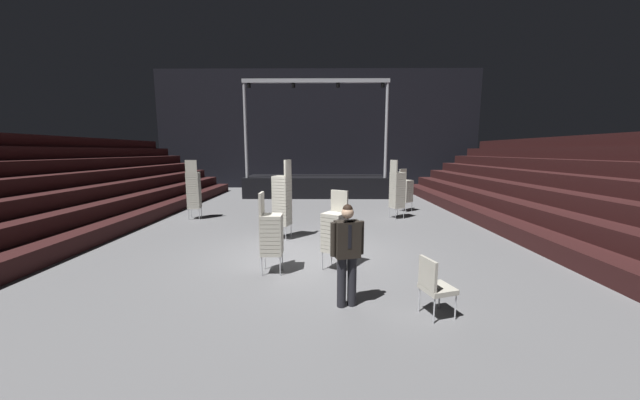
# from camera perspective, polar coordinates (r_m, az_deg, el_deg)

# --- Properties ---
(ground_plane) EXTENTS (22.00, 30.00, 0.10)m
(ground_plane) POSITION_cam_1_polar(r_m,az_deg,el_deg) (8.15, -2.20, -9.97)
(ground_plane) COLOR slate
(arena_end_wall) EXTENTS (22.00, 0.30, 8.00)m
(arena_end_wall) POSITION_cam_1_polar(r_m,az_deg,el_deg) (22.76, -0.44, 12.30)
(arena_end_wall) COLOR black
(arena_end_wall) RESTS_ON ground_plane
(bleacher_bank_left) EXTENTS (5.25, 24.00, 3.15)m
(bleacher_bank_left) POSITION_cam_1_polar(r_m,az_deg,el_deg) (12.39, -44.46, 1.66)
(bleacher_bank_left) COLOR black
(bleacher_bank_left) RESTS_ON ground_plane
(bleacher_bank_right) EXTENTS (5.25, 24.00, 3.15)m
(bleacher_bank_right) POSITION_cam_1_polar(r_m,az_deg,el_deg) (11.86, 42.92, 1.62)
(bleacher_bank_right) COLOR black
(bleacher_bank_right) RESTS_ON ground_plane
(stage_riser) EXTENTS (7.90, 3.00, 6.21)m
(stage_riser) POSITION_cam_1_polar(r_m,az_deg,el_deg) (18.62, -0.64, 2.81)
(stage_riser) COLOR black
(stage_riser) RESTS_ON ground_plane
(man_with_tie) EXTENTS (0.57, 0.32, 1.71)m
(man_with_tie) POSITION_cam_1_polar(r_m,az_deg,el_deg) (5.31, 4.84, -8.72)
(man_with_tie) COLOR black
(man_with_tie) RESTS_ON ground_plane
(chair_stack_front_left) EXTENTS (0.61, 0.61, 1.71)m
(chair_stack_front_left) POSITION_cam_1_polar(r_m,az_deg,el_deg) (6.97, 2.64, -5.40)
(chair_stack_front_left) COLOR #B2B5BA
(chair_stack_front_left) RESTS_ON ground_plane
(chair_stack_front_right) EXTENTS (0.58, 0.58, 2.22)m
(chair_stack_front_right) POSITION_cam_1_polar(r_m,az_deg,el_deg) (12.57, 13.46, 1.83)
(chair_stack_front_right) COLOR #B2B5BA
(chair_stack_front_right) RESTS_ON ground_plane
(chair_stack_mid_left) EXTENTS (0.56, 0.56, 2.31)m
(chair_stack_mid_left) POSITION_cam_1_polar(r_m,az_deg,el_deg) (9.42, -6.68, 0.06)
(chair_stack_mid_left) COLOR #B2B5BA
(chair_stack_mid_left) RESTS_ON ground_plane
(chair_stack_mid_right) EXTENTS (0.61, 0.61, 1.79)m
(chair_stack_mid_right) POSITION_cam_1_polar(r_m,az_deg,el_deg) (14.19, 14.89, 1.68)
(chair_stack_mid_right) COLOR #B2B5BA
(chair_stack_mid_right) RESTS_ON ground_plane
(chair_stack_mid_centre) EXTENTS (0.50, 0.50, 2.22)m
(chair_stack_mid_centre) POSITION_cam_1_polar(r_m,az_deg,el_deg) (13.02, -21.39, 1.71)
(chair_stack_mid_centre) COLOR #B2B5BA
(chair_stack_mid_centre) RESTS_ON ground_plane
(chair_stack_rear_left) EXTENTS (0.44, 0.44, 1.71)m
(chair_stack_rear_left) POSITION_cam_1_polar(r_m,az_deg,el_deg) (6.84, -8.62, -5.75)
(chair_stack_rear_left) COLOR #B2B5BA
(chair_stack_rear_left) RESTS_ON ground_plane
(loose_chair_near_man) EXTENTS (0.55, 0.55, 0.95)m
(loose_chair_near_man) POSITION_cam_1_polar(r_m,az_deg,el_deg) (5.41, 19.49, -13.74)
(loose_chair_near_man) COLOR #B2B5BA
(loose_chair_near_man) RESTS_ON ground_plane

